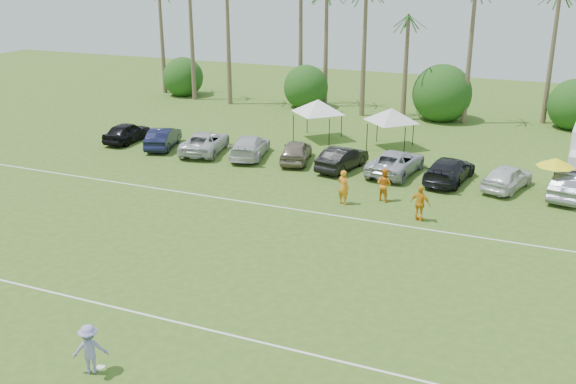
% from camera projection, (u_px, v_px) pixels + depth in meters
% --- Properties ---
extents(ground, '(120.00, 120.00, 0.00)m').
position_uv_depth(ground, '(68.00, 331.00, 22.33)').
color(ground, '#3D5D1C').
rests_on(ground, ground).
extents(field_lines, '(80.00, 12.10, 0.01)m').
position_uv_depth(field_lines, '(188.00, 244.00, 29.26)').
color(field_lines, white).
rests_on(field_lines, ground).
extents(palm_tree_0, '(2.40, 2.40, 8.90)m').
position_uv_depth(palm_tree_0, '(150.00, 16.00, 60.87)').
color(palm_tree_0, brown).
rests_on(palm_tree_0, ground).
extents(palm_tree_1, '(2.40, 2.40, 9.90)m').
position_uv_depth(palm_tree_1, '(195.00, 7.00, 58.74)').
color(palm_tree_1, brown).
rests_on(palm_tree_1, ground).
extents(palm_tree_4, '(2.40, 2.40, 8.90)m').
position_uv_depth(palm_tree_4, '(329.00, 22.00, 54.26)').
color(palm_tree_4, brown).
rests_on(palm_tree_4, ground).
extents(palm_tree_5, '(2.40, 2.40, 9.90)m').
position_uv_depth(palm_tree_5, '(375.00, 12.00, 52.50)').
color(palm_tree_5, brown).
rests_on(palm_tree_5, ground).
extents(palm_tree_6, '(2.40, 2.40, 10.90)m').
position_uv_depth(palm_tree_6, '(425.00, 3.00, 50.74)').
color(palm_tree_6, brown).
rests_on(palm_tree_6, ground).
extents(palm_tree_8, '(2.40, 2.40, 8.90)m').
position_uv_depth(palm_tree_8, '(543.00, 29.00, 48.01)').
color(palm_tree_8, brown).
rests_on(palm_tree_8, ground).
extents(bush_tree_0, '(4.00, 4.00, 4.00)m').
position_uv_depth(bush_tree_0, '(186.00, 76.00, 62.54)').
color(bush_tree_0, brown).
rests_on(bush_tree_0, ground).
extents(bush_tree_1, '(4.00, 4.00, 4.00)m').
position_uv_depth(bush_tree_1, '(310.00, 85.00, 57.76)').
color(bush_tree_1, brown).
rests_on(bush_tree_1, ground).
extents(bush_tree_2, '(4.00, 4.00, 4.00)m').
position_uv_depth(bush_tree_2, '(445.00, 95.00, 53.36)').
color(bush_tree_2, brown).
rests_on(bush_tree_2, ground).
extents(bush_tree_3, '(4.00, 4.00, 4.00)m').
position_uv_depth(bush_tree_3, '(575.00, 105.00, 49.68)').
color(bush_tree_3, brown).
rests_on(bush_tree_3, ground).
extents(sideline_player_a, '(0.80, 0.65, 1.88)m').
position_uv_depth(sideline_player_a, '(343.00, 187.00, 33.91)').
color(sideline_player_a, orange).
rests_on(sideline_player_a, ground).
extents(sideline_player_b, '(1.07, 0.96, 1.81)m').
position_uv_depth(sideline_player_b, '(384.00, 184.00, 34.44)').
color(sideline_player_b, orange).
rests_on(sideline_player_b, ground).
extents(sideline_player_c, '(1.14, 0.70, 1.82)m').
position_uv_depth(sideline_player_c, '(420.00, 203.00, 31.69)').
color(sideline_player_c, orange).
rests_on(sideline_player_c, ground).
extents(canopy_tent_left, '(4.21, 4.21, 3.41)m').
position_uv_depth(canopy_tent_left, '(318.00, 100.00, 45.94)').
color(canopy_tent_left, black).
rests_on(canopy_tent_left, ground).
extents(canopy_tent_right, '(4.04, 4.04, 3.27)m').
position_uv_depth(canopy_tent_right, '(392.00, 108.00, 43.75)').
color(canopy_tent_right, black).
rests_on(canopy_tent_right, ground).
extents(market_umbrella, '(2.05, 2.05, 2.28)m').
position_uv_depth(market_umbrella, '(556.00, 162.00, 34.40)').
color(market_umbrella, black).
rests_on(market_umbrella, ground).
extents(frisbee_player, '(1.25, 1.10, 1.65)m').
position_uv_depth(frisbee_player, '(90.00, 349.00, 19.84)').
color(frisbee_player, '#908AC4').
rests_on(frisbee_player, ground).
extents(parked_car_0, '(1.80, 4.26, 1.44)m').
position_uv_depth(parked_car_0, '(127.00, 132.00, 45.95)').
color(parked_car_0, black).
rests_on(parked_car_0, ground).
extents(parked_car_1, '(2.75, 4.62, 1.44)m').
position_uv_depth(parked_car_1, '(163.00, 138.00, 44.48)').
color(parked_car_1, black).
rests_on(parked_car_1, ground).
extents(parked_car_2, '(3.47, 5.58, 1.44)m').
position_uv_depth(parked_car_2, '(205.00, 142.00, 43.38)').
color(parked_car_2, silver).
rests_on(parked_car_2, ground).
extents(parked_car_3, '(3.11, 5.29, 1.44)m').
position_uv_depth(parked_car_3, '(250.00, 146.00, 42.38)').
color(parked_car_3, silver).
rests_on(parked_car_3, ground).
extents(parked_car_4, '(2.63, 4.50, 1.44)m').
position_uv_depth(parked_car_4, '(296.00, 151.00, 41.30)').
color(parked_car_4, '#786C5A').
rests_on(parked_car_4, ground).
extents(parked_car_5, '(2.30, 4.57, 1.44)m').
position_uv_depth(parked_car_5, '(342.00, 158.00, 39.75)').
color(parked_car_5, black).
rests_on(parked_car_5, ground).
extents(parked_car_6, '(2.96, 5.41, 1.44)m').
position_uv_depth(parked_car_6, '(396.00, 162.00, 38.98)').
color(parked_car_6, '#B2B4BC').
rests_on(parked_car_6, ground).
extents(parked_car_7, '(2.70, 5.19, 1.44)m').
position_uv_depth(parked_car_7, '(449.00, 170.00, 37.52)').
color(parked_car_7, black).
rests_on(parked_car_7, ground).
extents(parked_car_8, '(2.86, 4.53, 1.44)m').
position_uv_depth(parked_car_8, '(507.00, 177.00, 36.24)').
color(parked_car_8, silver).
rests_on(parked_car_8, ground).
extents(parked_car_9, '(2.27, 4.57, 1.44)m').
position_uv_depth(parked_car_9, '(570.00, 185.00, 34.88)').
color(parked_car_9, slate).
rests_on(parked_car_9, ground).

